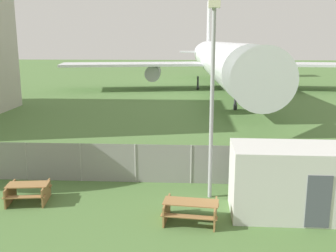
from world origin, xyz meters
TOP-DOWN VIEW (x-y plane):
  - perimeter_fence at (-0.00, 10.62)m, footprint 56.07×0.07m
  - airplane at (3.56, 43.49)m, footprint 40.90×49.92m
  - portable_cabin at (3.69, 7.57)m, footprint 4.44×2.34m
  - picnic_bench_near_cabin at (-0.02, 6.76)m, footprint 2.10×1.61m
  - picnic_bench_open_grass at (-6.56, 8.13)m, footprint 1.78×1.59m
  - light_mast at (0.77, 9.07)m, footprint 0.44×0.44m

SIDE VIEW (x-z plane):
  - picnic_bench_open_grass at x=-6.56m, z-range 0.09..0.85m
  - picnic_bench_near_cabin at x=-0.02m, z-range 0.10..0.86m
  - perimeter_fence at x=0.00m, z-range 0.00..1.80m
  - portable_cabin at x=3.69m, z-range 0.00..2.63m
  - airplane at x=3.56m, z-range -2.47..10.21m
  - light_mast at x=0.77m, z-range 0.87..8.82m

